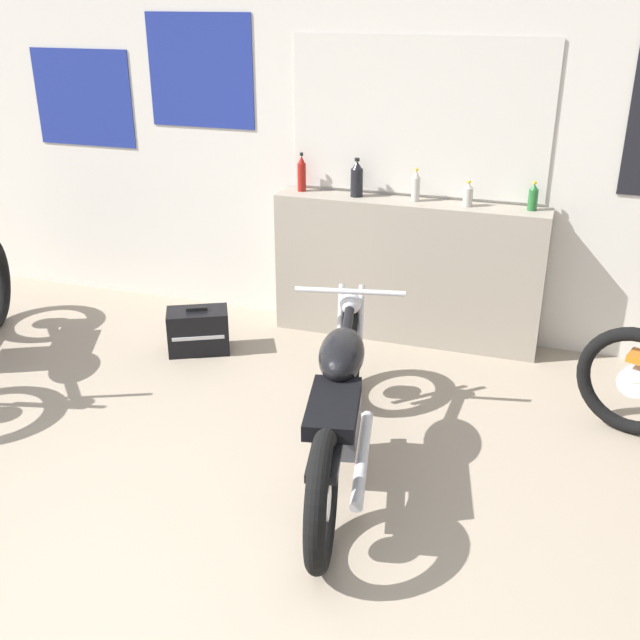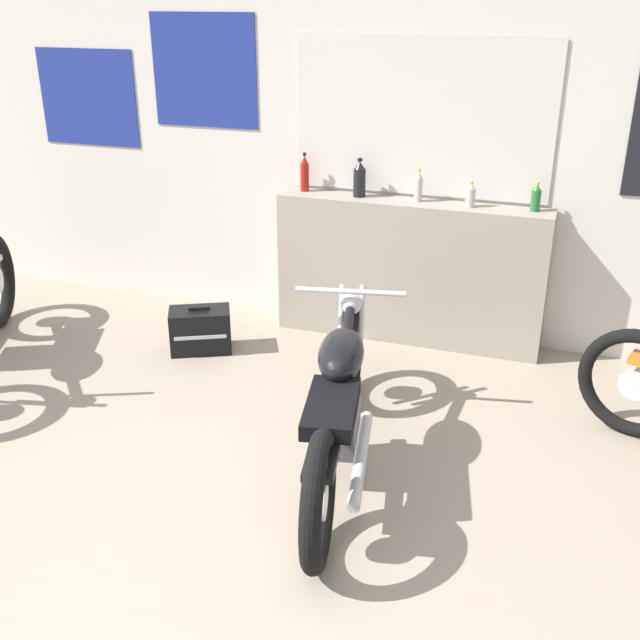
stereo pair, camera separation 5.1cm
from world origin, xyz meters
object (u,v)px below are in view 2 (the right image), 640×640
at_px(bottle_center, 418,187).
at_px(bottle_left_center, 359,180).
at_px(bottle_right_center, 471,195).
at_px(hard_case_black, 201,330).
at_px(motorcycle_black, 339,401).
at_px(bottle_rightmost, 536,198).
at_px(bottle_leftmost, 305,174).

bearing_deg(bottle_center, bottle_left_center, -179.17).
xyz_separation_m(bottle_right_center, hard_case_black, (-1.73, -0.70, -0.95)).
bearing_deg(bottle_left_center, motorcycle_black, -76.28).
relative_size(bottle_left_center, bottle_right_center, 1.56).
xyz_separation_m(bottle_left_center, bottle_rightmost, (1.21, 0.02, -0.03)).
relative_size(bottle_left_center, hard_case_black, 0.55).
bearing_deg(motorcycle_black, bottle_left_center, 103.72).
xyz_separation_m(bottle_left_center, bottle_right_center, (0.79, -0.02, -0.04)).
height_order(bottle_rightmost, hard_case_black, bottle_rightmost).
height_order(bottle_leftmost, bottle_right_center, bottle_leftmost).
xyz_separation_m(bottle_center, bottle_right_center, (0.36, -0.02, -0.02)).
distance_m(bottle_left_center, motorcycle_black, 1.96).
bearing_deg(bottle_rightmost, bottle_leftmost, 179.78).
xyz_separation_m(bottle_rightmost, hard_case_black, (-2.15, -0.74, -0.96)).
height_order(bottle_center, motorcycle_black, bottle_center).
bearing_deg(hard_case_black, motorcycle_black, -36.93).
relative_size(bottle_leftmost, bottle_left_center, 1.02).
bearing_deg(bottle_rightmost, bottle_left_center, -179.18).
bearing_deg(bottle_left_center, bottle_center, 0.83).
relative_size(bottle_leftmost, bottle_rightmost, 1.44).
xyz_separation_m(bottle_left_center, hard_case_black, (-0.94, -0.72, -1.00)).
bearing_deg(bottle_leftmost, bottle_right_center, -1.99).
bearing_deg(bottle_leftmost, bottle_left_center, -3.21).
bearing_deg(bottle_rightmost, bottle_center, -179.18).
bearing_deg(hard_case_black, bottle_rightmost, 18.95).
height_order(bottle_left_center, bottle_center, bottle_left_center).
bearing_deg(hard_case_black, bottle_left_center, 37.39).
bearing_deg(bottle_center, hard_case_black, -151.97).
xyz_separation_m(bottle_leftmost, bottle_center, (0.84, -0.02, -0.02)).
bearing_deg(bottle_center, bottle_right_center, -3.83).
height_order(bottle_leftmost, bottle_center, bottle_leftmost).
relative_size(bottle_leftmost, bottle_right_center, 1.60).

